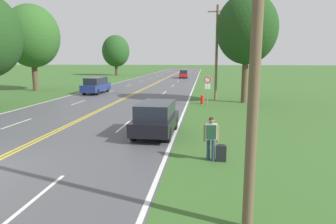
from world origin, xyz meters
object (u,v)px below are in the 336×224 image
object	(u,v)px
fire_hydrant	(202,99)
tree_right_cluster	(116,51)
traffic_sign	(208,83)
car_dark_blue_suv_approaching	(96,85)
car_red_sedan_mid_near	(183,74)
tree_behind_sign	(247,29)
tree_far_back	(32,36)
car_black_van_nearest	(156,118)
hitchhiker_person	(211,134)
suitcase	(221,153)

from	to	relation	value
fire_hydrant	tree_right_cluster	distance (m)	50.67
traffic_sign	tree_right_cluster	size ratio (longest dim) A/B	0.26
fire_hydrant	car_dark_blue_suv_approaching	world-z (taller)	car_dark_blue_suv_approaching
car_red_sedan_mid_near	fire_hydrant	bearing A→B (deg)	3.80
tree_behind_sign	tree_far_back	distance (m)	25.58
tree_right_cluster	car_dark_blue_suv_approaching	xyz separation A→B (m)	(9.25, -39.02, -4.84)
car_black_van_nearest	car_dark_blue_suv_approaching	bearing A→B (deg)	-149.80
car_black_van_nearest	traffic_sign	bearing A→B (deg)	166.32
tree_right_cluster	tree_far_back	world-z (taller)	tree_far_back
fire_hydrant	car_red_sedan_mid_near	size ratio (longest dim) A/B	0.17
hitchhiker_person	car_black_van_nearest	xyz separation A→B (m)	(-2.72, 3.70, -0.15)
hitchhiker_person	suitcase	size ratio (longest dim) A/B	2.54
hitchhiker_person	suitcase	xyz separation A→B (m)	(0.38, -0.03, -0.73)
suitcase	tree_right_cluster	size ratio (longest dim) A/B	0.07
suitcase	traffic_sign	world-z (taller)	traffic_sign
suitcase	car_black_van_nearest	size ratio (longest dim) A/B	0.16
suitcase	car_dark_blue_suv_approaching	size ratio (longest dim) A/B	0.14
tree_far_back	car_black_van_nearest	bearing A→B (deg)	-47.61
suitcase	traffic_sign	xyz separation A→B (m)	(-0.41, 13.65, 1.57)
suitcase	tree_behind_sign	world-z (taller)	tree_behind_sign
hitchhiker_person	tree_right_cluster	world-z (taller)	tree_right_cluster
suitcase	car_dark_blue_suv_approaching	world-z (taller)	car_dark_blue_suv_approaching
hitchhiker_person	suitcase	world-z (taller)	hitchhiker_person
traffic_sign	car_dark_blue_suv_approaching	distance (m)	14.76
suitcase	car_black_van_nearest	xyz separation A→B (m)	(-3.10, 3.72, 0.58)
tree_far_back	car_red_sedan_mid_near	bearing A→B (deg)	59.24
suitcase	hitchhiker_person	bearing A→B (deg)	87.21
suitcase	traffic_sign	bearing A→B (deg)	2.80
tree_behind_sign	car_dark_blue_suv_approaching	size ratio (longest dim) A/B	1.99
hitchhiker_person	tree_behind_sign	size ratio (longest dim) A/B	0.18
hitchhiker_person	traffic_sign	size ratio (longest dim) A/B	0.68
suitcase	tree_far_back	distance (m)	32.79
hitchhiker_person	tree_far_back	distance (m)	32.39
tree_behind_sign	tree_far_back	bearing A→B (deg)	162.61
tree_far_back	car_black_van_nearest	distance (m)	27.93
suitcase	fire_hydrant	xyz separation A→B (m)	(-0.84, 14.88, 0.11)
traffic_sign	tree_far_back	bearing A→B (deg)	154.09
car_dark_blue_suv_approaching	traffic_sign	bearing A→B (deg)	-119.63
fire_hydrant	tree_right_cluster	size ratio (longest dim) A/B	0.09
hitchhiker_person	fire_hydrant	world-z (taller)	hitchhiker_person
hitchhiker_person	car_dark_blue_suv_approaching	world-z (taller)	car_dark_blue_suv_approaching
traffic_sign	car_dark_blue_suv_approaching	bearing A→B (deg)	147.65
hitchhiker_person	tree_far_back	xyz separation A→B (m)	(-21.15, 23.89, 5.53)
suitcase	fire_hydrant	bearing A→B (deg)	4.32
tree_right_cluster	tree_far_back	size ratio (longest dim) A/B	0.92
tree_far_back	suitcase	bearing A→B (deg)	-48.00
hitchhiker_person	tree_right_cluster	distance (m)	64.48
hitchhiker_person	car_dark_blue_suv_approaching	bearing A→B (deg)	31.20
fire_hydrant	tree_far_back	xyz separation A→B (m)	(-20.70, 9.04, 6.16)
car_dark_blue_suv_approaching	hitchhiker_person	bearing A→B (deg)	-147.18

